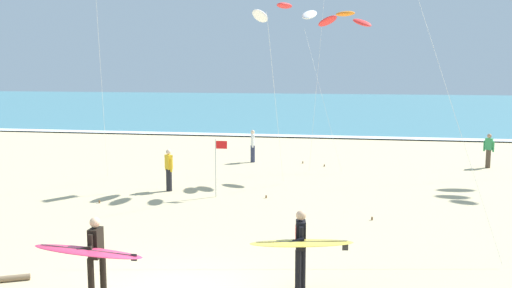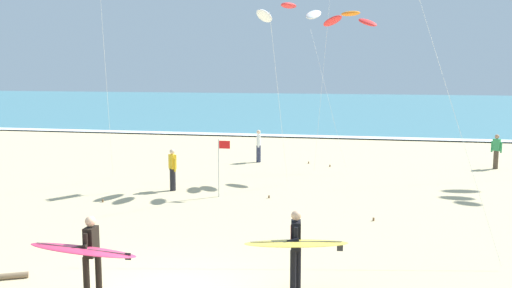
{
  "view_description": "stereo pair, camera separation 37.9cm",
  "coord_description": "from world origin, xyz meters",
  "px_view_note": "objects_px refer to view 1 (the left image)",
  "views": [
    {
      "loc": [
        3.68,
        -10.29,
        4.65
      ],
      "look_at": [
        0.89,
        5.2,
        2.51
      ],
      "focal_mm": 39.99,
      "sensor_mm": 36.0,
      "label": 1
    },
    {
      "loc": [
        4.05,
        -10.22,
        4.65
      ],
      "look_at": [
        0.89,
        5.2,
        2.51
      ],
      "focal_mm": 39.99,
      "sensor_mm": 36.0,
      "label": 2
    }
  ],
  "objects_px": {
    "kite_arc_amber_near": "(345,19)",
    "bystander_white_top": "(253,146)",
    "bystander_green_top": "(489,150)",
    "surfer_lead": "(93,252)",
    "bystander_yellow_top": "(169,170)",
    "kite_arc_scarlet_mid": "(284,12)",
    "surfer_trailing": "(301,244)",
    "lifeguard_flag": "(217,162)",
    "driftwood_log": "(5,279)"
  },
  "relations": [
    {
      "from": "lifeguard_flag",
      "to": "surfer_lead",
      "type": "bearing_deg",
      "value": -90.91
    },
    {
      "from": "surfer_lead",
      "to": "kite_arc_amber_near",
      "type": "xyz_separation_m",
      "value": [
        4.42,
        14.63,
        5.57
      ]
    },
    {
      "from": "bystander_green_top",
      "to": "driftwood_log",
      "type": "bearing_deg",
      "value": -128.74
    },
    {
      "from": "kite_arc_amber_near",
      "to": "lifeguard_flag",
      "type": "distance_m",
      "value": 8.59
    },
    {
      "from": "bystander_green_top",
      "to": "surfer_lead",
      "type": "bearing_deg",
      "value": -122.28
    },
    {
      "from": "kite_arc_amber_near",
      "to": "bystander_white_top",
      "type": "height_order",
      "value": "kite_arc_amber_near"
    },
    {
      "from": "bystander_yellow_top",
      "to": "surfer_lead",
      "type": "bearing_deg",
      "value": -79.41
    },
    {
      "from": "bystander_green_top",
      "to": "driftwood_log",
      "type": "height_order",
      "value": "bystander_green_top"
    },
    {
      "from": "kite_arc_scarlet_mid",
      "to": "bystander_yellow_top",
      "type": "height_order",
      "value": "kite_arc_scarlet_mid"
    },
    {
      "from": "surfer_trailing",
      "to": "lifeguard_flag",
      "type": "xyz_separation_m",
      "value": [
        -3.82,
        8.19,
        0.22
      ]
    },
    {
      "from": "bystander_yellow_top",
      "to": "bystander_white_top",
      "type": "height_order",
      "value": "same"
    },
    {
      "from": "surfer_lead",
      "to": "kite_arc_amber_near",
      "type": "height_order",
      "value": "kite_arc_amber_near"
    },
    {
      "from": "surfer_lead",
      "to": "kite_arc_scarlet_mid",
      "type": "distance_m",
      "value": 13.63
    },
    {
      "from": "surfer_trailing",
      "to": "driftwood_log",
      "type": "relative_size",
      "value": 2.11
    },
    {
      "from": "lifeguard_flag",
      "to": "kite_arc_scarlet_mid",
      "type": "bearing_deg",
      "value": 53.74
    },
    {
      "from": "kite_arc_scarlet_mid",
      "to": "bystander_green_top",
      "type": "height_order",
      "value": "kite_arc_scarlet_mid"
    },
    {
      "from": "surfer_lead",
      "to": "bystander_green_top",
      "type": "xyz_separation_m",
      "value": [
        11.04,
        17.47,
        -0.23
      ]
    },
    {
      "from": "kite_arc_amber_near",
      "to": "lifeguard_flag",
      "type": "xyz_separation_m",
      "value": [
        -4.28,
        -5.19,
        -5.35
      ]
    },
    {
      "from": "surfer_lead",
      "to": "bystander_yellow_top",
      "type": "distance_m",
      "value": 10.27
    },
    {
      "from": "lifeguard_flag",
      "to": "bystander_green_top",
      "type": "bearing_deg",
      "value": 36.4
    },
    {
      "from": "bystander_yellow_top",
      "to": "driftwood_log",
      "type": "distance_m",
      "value": 9.44
    },
    {
      "from": "bystander_yellow_top",
      "to": "bystander_white_top",
      "type": "bearing_deg",
      "value": 74.69
    },
    {
      "from": "bystander_green_top",
      "to": "lifeguard_flag",
      "type": "bearing_deg",
      "value": -143.6
    },
    {
      "from": "surfer_lead",
      "to": "driftwood_log",
      "type": "xyz_separation_m",
      "value": [
        -2.42,
        0.7,
        -0.97
      ]
    },
    {
      "from": "lifeguard_flag",
      "to": "driftwood_log",
      "type": "relative_size",
      "value": 2.06
    },
    {
      "from": "bystander_white_top",
      "to": "lifeguard_flag",
      "type": "distance_m",
      "value": 7.64
    },
    {
      "from": "surfer_trailing",
      "to": "kite_arc_scarlet_mid",
      "type": "distance_m",
      "value": 12.46
    },
    {
      "from": "driftwood_log",
      "to": "kite_arc_scarlet_mid",
      "type": "bearing_deg",
      "value": 68.24
    },
    {
      "from": "surfer_lead",
      "to": "bystander_white_top",
      "type": "relative_size",
      "value": 1.39
    },
    {
      "from": "kite_arc_scarlet_mid",
      "to": "bystander_green_top",
      "type": "bearing_deg",
      "value": 30.73
    },
    {
      "from": "kite_arc_scarlet_mid",
      "to": "kite_arc_amber_near",
      "type": "bearing_deg",
      "value": 47.17
    },
    {
      "from": "surfer_trailing",
      "to": "kite_arc_amber_near",
      "type": "height_order",
      "value": "kite_arc_amber_near"
    },
    {
      "from": "surfer_lead",
      "to": "kite_arc_amber_near",
      "type": "relative_size",
      "value": 0.32
    },
    {
      "from": "surfer_lead",
      "to": "bystander_yellow_top",
      "type": "xyz_separation_m",
      "value": [
        -1.89,
        10.1,
        -0.23
      ]
    },
    {
      "from": "surfer_lead",
      "to": "surfer_trailing",
      "type": "distance_m",
      "value": 4.17
    },
    {
      "from": "kite_arc_scarlet_mid",
      "to": "bystander_yellow_top",
      "type": "xyz_separation_m",
      "value": [
        -4.06,
        -2.1,
        -5.91
      ]
    },
    {
      "from": "surfer_lead",
      "to": "surfer_trailing",
      "type": "relative_size",
      "value": 1.02
    },
    {
      "from": "kite_arc_scarlet_mid",
      "to": "bystander_white_top",
      "type": "xyz_separation_m",
      "value": [
        -2.15,
        4.87,
        -5.91
      ]
    },
    {
      "from": "surfer_trailing",
      "to": "driftwood_log",
      "type": "distance_m",
      "value": 6.49
    },
    {
      "from": "bystander_yellow_top",
      "to": "lifeguard_flag",
      "type": "xyz_separation_m",
      "value": [
        2.04,
        -0.65,
        0.45
      ]
    },
    {
      "from": "bystander_yellow_top",
      "to": "bystander_white_top",
      "type": "xyz_separation_m",
      "value": [
        1.91,
        6.98,
        0.0
      ]
    },
    {
      "from": "surfer_lead",
      "to": "bystander_green_top",
      "type": "distance_m",
      "value": 20.67
    },
    {
      "from": "kite_arc_scarlet_mid",
      "to": "bystander_white_top",
      "type": "distance_m",
      "value": 7.95
    },
    {
      "from": "surfer_trailing",
      "to": "bystander_yellow_top",
      "type": "distance_m",
      "value": 10.61
    },
    {
      "from": "surfer_lead",
      "to": "kite_arc_scarlet_mid",
      "type": "xyz_separation_m",
      "value": [
        2.17,
        12.2,
        5.68
      ]
    },
    {
      "from": "bystander_yellow_top",
      "to": "kite_arc_amber_near",
      "type": "bearing_deg",
      "value": 35.7
    },
    {
      "from": "bystander_white_top",
      "to": "kite_arc_amber_near",
      "type": "bearing_deg",
      "value": -29.01
    },
    {
      "from": "surfer_trailing",
      "to": "bystander_green_top",
      "type": "distance_m",
      "value": 17.69
    },
    {
      "from": "bystander_white_top",
      "to": "bystander_green_top",
      "type": "relative_size",
      "value": 1.0
    },
    {
      "from": "surfer_lead",
      "to": "kite_arc_amber_near",
      "type": "distance_m",
      "value": 16.27
    }
  ]
}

